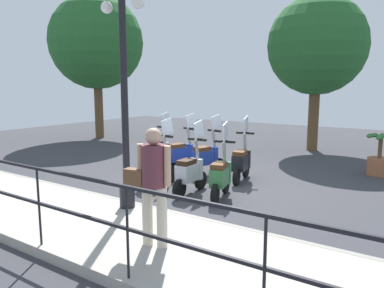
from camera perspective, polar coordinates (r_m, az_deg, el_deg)
The scene contains 15 objects.
ground_plane at distance 8.58m, azimuth 2.04°, elevation -6.41°, with size 28.00×28.00×0.00m, color #38383D.
promenade_walkway at distance 6.23m, azimuth -13.78°, elevation -11.99°, with size 2.20×20.00×0.15m.
fence_railing at distance 5.37m, azimuth -22.42°, elevation -6.53°, with size 0.04×16.03×1.07m.
lamp_post_near at distance 6.46m, azimuth -10.21°, elevation 5.24°, with size 0.26×0.90×3.92m.
pedestrian_with_bag at distance 4.92m, azimuth -6.05°, elevation -5.20°, with size 0.37×0.64×1.59m.
tree_large at distance 16.73m, azimuth -14.38°, elevation 14.77°, with size 3.92×3.92×6.01m.
tree_distant at distance 13.73m, azimuth 18.52°, elevation 13.99°, with size 3.34×3.34×5.27m.
potted_palm at distance 10.60m, azimuth 26.65°, elevation -1.93°, with size 1.06×0.66×1.05m.
scooter_near_0 at distance 7.56m, azimuth 4.41°, elevation -4.77°, with size 1.21×0.52×1.54m.
scooter_near_1 at distance 7.87m, azimuth -0.28°, elevation -4.20°, with size 1.23×0.44×1.54m.
scooter_near_2 at distance 8.46m, azimuth -5.35°, elevation -3.31°, with size 1.23×0.44×1.54m.
scooter_far_0 at distance 8.97m, azimuth 7.56°, elevation -2.64°, with size 1.22×0.48×1.54m.
scooter_far_1 at distance 9.44m, azimuth 2.20°, elevation -1.98°, with size 1.21×0.52×1.54m.
scooter_far_2 at distance 9.89m, azimuth -1.65°, elevation -1.47°, with size 1.20×0.54×1.54m.
scooter_far_3 at distance 10.21m, azimuth -5.03°, elevation -1.16°, with size 1.23×0.44×1.54m.
Camera 1 is at (-7.03, -4.35, 2.28)m, focal length 35.00 mm.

